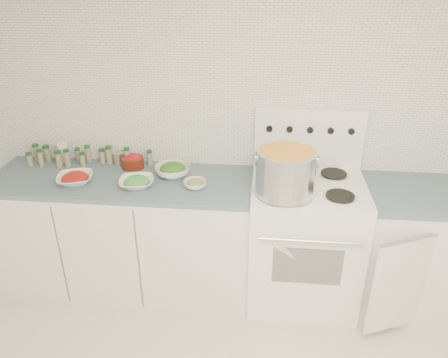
% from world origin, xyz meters
% --- Properties ---
extents(room_walls, '(3.54, 3.04, 2.52)m').
position_xyz_m(room_walls, '(0.00, 0.00, 1.56)').
color(room_walls, white).
rests_on(room_walls, ground).
extents(counter_left, '(1.85, 0.62, 0.90)m').
position_xyz_m(counter_left, '(-0.82, 1.19, 0.45)').
color(counter_left, white).
rests_on(counter_left, ground).
extents(stove, '(0.76, 0.70, 1.36)m').
position_xyz_m(stove, '(0.48, 1.19, 0.50)').
color(stove, white).
rests_on(stove, ground).
extents(counter_right, '(0.89, 0.79, 0.90)m').
position_xyz_m(counter_right, '(1.30, 1.19, 0.45)').
color(counter_right, white).
rests_on(counter_right, ground).
extents(stock_pot, '(0.39, 0.37, 0.28)m').
position_xyz_m(stock_pot, '(0.31, 1.02, 1.10)').
color(stock_pot, silver).
rests_on(stock_pot, stove).
extents(bowl_tomato, '(0.29, 0.29, 0.08)m').
position_xyz_m(bowl_tomato, '(-1.11, 1.10, 0.93)').
color(bowl_tomato, white).
rests_on(bowl_tomato, counter_left).
extents(bowl_snowpea, '(0.27, 0.27, 0.08)m').
position_xyz_m(bowl_snowpea, '(-0.68, 1.09, 0.93)').
color(bowl_snowpea, white).
rests_on(bowl_snowpea, counter_left).
extents(bowl_broccoli, '(0.29, 0.29, 0.10)m').
position_xyz_m(bowl_broccoli, '(-0.47, 1.28, 0.95)').
color(bowl_broccoli, white).
rests_on(bowl_broccoli, counter_left).
extents(bowl_zucchini, '(0.19, 0.19, 0.06)m').
position_xyz_m(bowl_zucchini, '(-0.28, 1.11, 0.93)').
color(bowl_zucchini, white).
rests_on(bowl_zucchini, counter_left).
extents(bowl_pepper, '(0.16, 0.16, 0.10)m').
position_xyz_m(bowl_pepper, '(-0.78, 1.38, 0.95)').
color(bowl_pepper, '#56180E').
rests_on(bowl_pepper, counter_left).
extents(salt_canister, '(0.08, 0.08, 0.15)m').
position_xyz_m(salt_canister, '(-1.33, 1.43, 0.97)').
color(salt_canister, white).
rests_on(salt_canister, counter_left).
extents(tin_can, '(0.09, 0.09, 0.09)m').
position_xyz_m(tin_can, '(-0.91, 1.42, 0.95)').
color(tin_can, '#9E9285').
rests_on(tin_can, counter_left).
extents(spice_cluster, '(0.92, 0.16, 0.14)m').
position_xyz_m(spice_cluster, '(-1.22, 1.40, 0.96)').
color(spice_cluster, gray).
rests_on(spice_cluster, counter_left).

